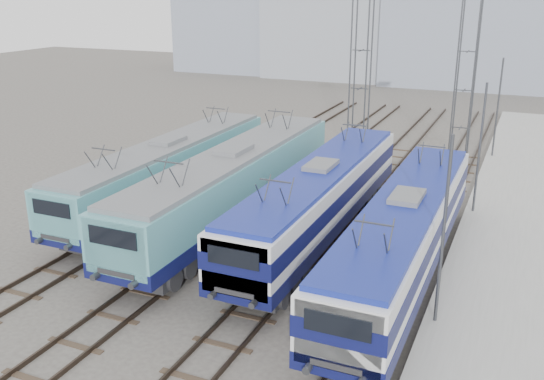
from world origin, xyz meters
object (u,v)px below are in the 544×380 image
(locomotive_far_right, at_px, (404,232))
(catenary_tower_east, at_px, (467,65))
(locomotive_far_left, at_px, (168,168))
(mast_rear, at_px, (497,110))
(mast_mid, at_px, (479,152))
(locomotive_center_right, at_px, (319,196))
(locomotive_center_left, at_px, (232,182))
(mast_front, at_px, (443,236))
(catenary_tower_west, at_px, (361,64))

(locomotive_far_right, height_order, catenary_tower_east, catenary_tower_east)
(locomotive_far_left, relative_size, mast_rear, 2.52)
(mast_rear, bearing_deg, mast_mid, -90.00)
(catenary_tower_east, bearing_deg, mast_mid, -78.14)
(locomotive_center_right, height_order, mast_mid, mast_mid)
(locomotive_far_left, height_order, catenary_tower_east, catenary_tower_east)
(locomotive_far_left, distance_m, locomotive_far_right, 14.06)
(mast_mid, relative_size, mast_rear, 1.00)
(locomotive_far_right, relative_size, mast_mid, 2.51)
(mast_mid, height_order, mast_rear, same)
(locomotive_far_right, xyz_separation_m, mast_rear, (1.85, 21.11, 1.26))
(locomotive_center_right, bearing_deg, locomotive_center_left, -179.93)
(locomotive_center_left, bearing_deg, locomotive_far_left, 164.97)
(mast_front, bearing_deg, catenary_tower_west, 113.27)
(locomotive_center_left, height_order, catenary_tower_west, catenary_tower_west)
(catenary_tower_east, bearing_deg, locomotive_center_left, -118.09)
(catenary_tower_west, bearing_deg, mast_mid, -42.93)
(locomotive_center_left, relative_size, mast_rear, 2.70)
(catenary_tower_west, relative_size, mast_front, 1.71)
(locomotive_far_left, xyz_separation_m, mast_mid, (15.35, 5.19, 1.30))
(mast_front, bearing_deg, mast_mid, 90.00)
(locomotive_center_left, xyz_separation_m, mast_mid, (10.85, 6.40, 1.16))
(locomotive_far_right, distance_m, mast_front, 3.65)
(catenary_tower_east, relative_size, mast_rear, 1.71)
(locomotive_far_right, height_order, mast_mid, mast_mid)
(locomotive_far_right, relative_size, catenary_tower_east, 1.46)
(locomotive_center_right, height_order, catenary_tower_east, catenary_tower_east)
(mast_rear, bearing_deg, locomotive_center_left, -120.53)
(locomotive_center_left, xyz_separation_m, catenary_tower_west, (2.25, 14.40, 4.30))
(mast_front, xyz_separation_m, mast_mid, (0.00, 12.00, 0.00))
(locomotive_far_right, xyz_separation_m, mast_mid, (1.85, 9.11, 1.26))
(locomotive_center_left, distance_m, locomotive_center_right, 4.50)
(locomotive_far_left, relative_size, catenary_tower_west, 1.47)
(catenary_tower_west, distance_m, mast_mid, 12.16)
(mast_rear, bearing_deg, catenary_tower_east, -136.40)
(mast_mid, bearing_deg, catenary_tower_east, 101.86)
(locomotive_far_right, distance_m, mast_mid, 9.38)
(locomotive_center_right, bearing_deg, mast_front, -41.45)
(locomotive_center_left, distance_m, locomotive_far_right, 9.40)
(locomotive_center_right, height_order, catenary_tower_west, catenary_tower_west)
(catenary_tower_east, bearing_deg, locomotive_far_right, -89.25)
(locomotive_center_left, distance_m, mast_rear, 21.39)
(locomotive_far_left, height_order, catenary_tower_west, catenary_tower_west)
(locomotive_far_right, xyz_separation_m, catenary_tower_west, (-6.75, 17.11, 4.40))
(locomotive_center_left, bearing_deg, mast_front, -27.31)
(mast_rear, bearing_deg, locomotive_far_left, -131.77)
(locomotive_far_left, xyz_separation_m, mast_rear, (15.35, 17.19, 1.30))
(mast_front, relative_size, mast_mid, 1.00)
(locomotive_center_right, distance_m, mast_rear, 19.50)
(locomotive_far_right, relative_size, mast_rear, 2.51)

